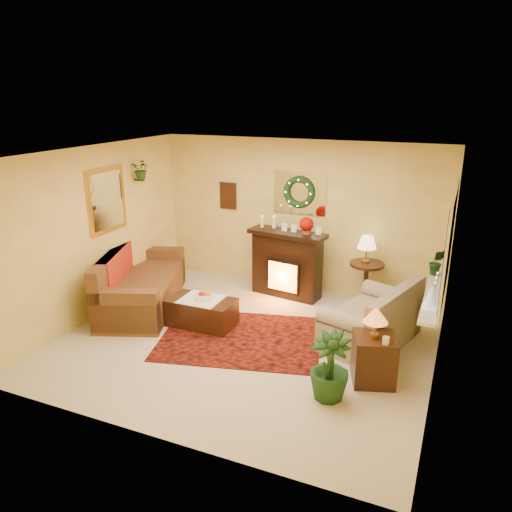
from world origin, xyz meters
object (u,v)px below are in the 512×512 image
at_px(fireplace, 287,265).
at_px(side_table_round, 365,286).
at_px(sofa, 142,281).
at_px(loveseat, 371,314).
at_px(coffee_table, 202,312).
at_px(end_table_square, 374,361).

xyz_separation_m(fireplace, side_table_round, (1.32, 0.14, -0.22)).
xyz_separation_m(sofa, fireplace, (1.99, 1.34, 0.12)).
bearing_deg(side_table_round, sofa, -155.93).
bearing_deg(loveseat, sofa, -159.80).
height_order(fireplace, coffee_table, fireplace).
relative_size(sofa, fireplace, 1.91).
height_order(end_table_square, coffee_table, end_table_square).
relative_size(fireplace, end_table_square, 1.96).
distance_m(fireplace, loveseat, 2.00).
xyz_separation_m(sofa, loveseat, (3.64, 0.21, -0.01)).
bearing_deg(sofa, side_table_round, 3.25).
relative_size(side_table_round, end_table_square, 1.20).
distance_m(sofa, end_table_square, 3.95).
xyz_separation_m(end_table_square, coffee_table, (-2.64, 0.53, -0.06)).
bearing_deg(end_table_square, coffee_table, 168.63).
distance_m(loveseat, coffee_table, 2.47).
relative_size(side_table_round, coffee_table, 0.72).
xyz_separation_m(fireplace, loveseat, (1.65, -1.13, -0.13)).
bearing_deg(sofa, loveseat, -17.49).
bearing_deg(sofa, coffee_table, -32.73).
bearing_deg(sofa, fireplace, 13.11).
relative_size(loveseat, end_table_square, 2.51).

